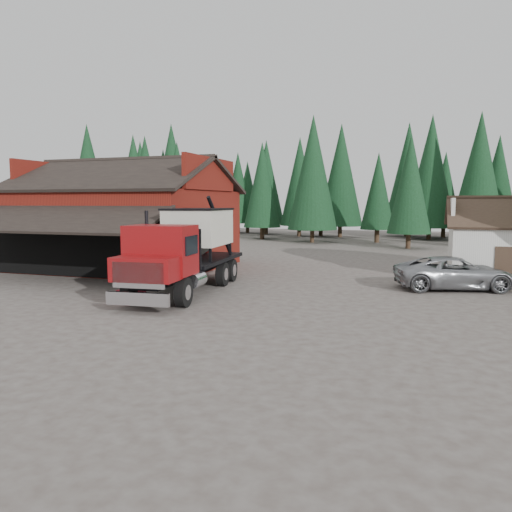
% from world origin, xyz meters
% --- Properties ---
extents(ground, '(120.00, 120.00, 0.00)m').
position_xyz_m(ground, '(0.00, 0.00, 0.00)').
color(ground, '#4A403A').
rests_on(ground, ground).
extents(red_barn, '(12.80, 13.63, 7.18)m').
position_xyz_m(red_barn, '(-11.00, 9.90, 2.69)').
color(red_barn, maroon).
rests_on(red_barn, ground).
extents(conifer_backdrop, '(76.00, 16.00, 16.00)m').
position_xyz_m(conifer_backdrop, '(0.00, 42.00, 0.00)').
color(conifer_backdrop, black).
rests_on(conifer_backdrop, ground).
extents(near_pine_a, '(4.40, 4.40, 11.40)m').
position_xyz_m(near_pine_a, '(-22.00, 28.00, 6.39)').
color(near_pine_a, '#382619').
rests_on(near_pine_a, ground).
extents(near_pine_b, '(3.96, 3.96, 10.40)m').
position_xyz_m(near_pine_b, '(6.00, 30.00, 5.89)').
color(near_pine_b, '#382619').
rests_on(near_pine_b, ground).
extents(near_pine_d, '(5.28, 5.28, 13.40)m').
position_xyz_m(near_pine_d, '(-4.00, 34.00, 7.39)').
color(near_pine_d, '#382619').
rests_on(near_pine_d, ground).
extents(feed_truck, '(3.77, 10.39, 4.59)m').
position_xyz_m(feed_truck, '(-3.06, 2.92, 2.15)').
color(feed_truck, black).
rests_on(feed_truck, ground).
extents(silver_car, '(6.29, 4.14, 1.61)m').
position_xyz_m(silver_car, '(9.09, 7.85, 0.80)').
color(silver_car, '#96989D').
rests_on(silver_car, ground).
extents(equip_box, '(0.85, 1.19, 0.60)m').
position_xyz_m(equip_box, '(-4.07, -0.25, 0.30)').
color(equip_box, maroon).
rests_on(equip_box, ground).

